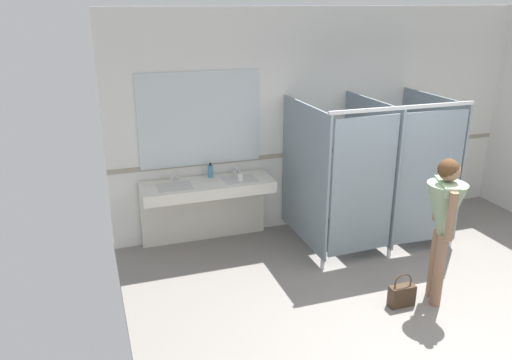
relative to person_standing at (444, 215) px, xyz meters
The scene contains 10 objects.
ground_plane 1.10m from the person_standing, 106.73° to the right, with size 6.14×5.90×0.10m, color gray.
wall_back 2.44m from the person_standing, 92.33° to the left, with size 6.14×0.12×2.99m, color silver.
wall_back_tile_band 2.33m from the person_standing, 92.39° to the left, with size 6.14×0.01×0.06m, color #9E937F.
vanity_counter 2.91m from the person_standing, 133.05° to the left, with size 1.67×0.57×1.00m.
mirror_panel 3.11m from the person_standing, 130.45° to the left, with size 1.57×0.02×1.19m, color silver.
bathroom_stalls 1.44m from the person_standing, 86.29° to the left, with size 1.90×1.37×1.93m.
person_standing is the anchor object (origin of this frame).
handbag 0.95m from the person_standing, behind, with size 0.28×0.11×0.38m.
soap_dispenser 2.90m from the person_standing, 130.71° to the left, with size 0.07×0.07×0.20m.
paper_cup 2.49m from the person_standing, 128.97° to the left, with size 0.07×0.07×0.09m, color white.
Camera 1 is at (-3.23, -3.56, 3.05)m, focal length 35.69 mm.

